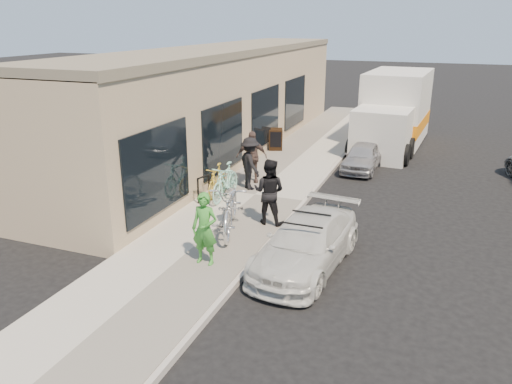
% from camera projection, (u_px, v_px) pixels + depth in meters
% --- Properties ---
extents(ground, '(120.00, 120.00, 0.00)m').
position_uv_depth(ground, '(287.00, 248.00, 11.99)').
color(ground, black).
rests_on(ground, ground).
extents(sidewalk, '(3.00, 34.00, 0.15)m').
position_uv_depth(sidewalk, '(255.00, 197.00, 15.29)').
color(sidewalk, '#A6A095').
rests_on(sidewalk, ground).
extents(curb, '(0.12, 34.00, 0.13)m').
position_uv_depth(curb, '(304.00, 203.00, 14.77)').
color(curb, '#A29B94').
rests_on(curb, ground).
extents(storefront, '(3.60, 20.00, 4.22)m').
position_uv_depth(storefront, '(225.00, 101.00, 20.13)').
color(storefront, tan).
rests_on(storefront, ground).
extents(bike_rack, '(0.17, 0.54, 0.78)m').
position_uv_depth(bike_rack, '(204.00, 186.00, 14.55)').
color(bike_rack, black).
rests_on(bike_rack, sidewalk).
extents(sandwich_board, '(0.70, 0.70, 0.90)m').
position_uv_depth(sandwich_board, '(276.00, 140.00, 20.25)').
color(sandwich_board, '#311C0D').
rests_on(sandwich_board, sidewalk).
extents(sedan_white, '(1.94, 3.99, 1.16)m').
position_uv_depth(sedan_white, '(307.00, 243.00, 10.96)').
color(sedan_white, silver).
rests_on(sedan_white, ground).
extents(sedan_silver, '(1.27, 2.94, 0.99)m').
position_uv_depth(sedan_silver, '(362.00, 157.00, 18.14)').
color(sedan_silver, '#9F9FA4').
rests_on(sedan_silver, ground).
extents(moving_truck, '(2.76, 6.51, 3.13)m').
position_uv_depth(moving_truck, '(394.00, 114.00, 21.42)').
color(moving_truck, silver).
rests_on(moving_truck, ground).
extents(tandem_bike, '(1.61, 2.64, 1.31)m').
position_uv_depth(tandem_bike, '(231.00, 206.00, 12.44)').
color(tandem_bike, silver).
rests_on(tandem_bike, sidewalk).
extents(woman_rider, '(0.59, 0.39, 1.61)m').
position_uv_depth(woman_rider, '(205.00, 229.00, 10.70)').
color(woman_rider, '#35882D').
rests_on(woman_rider, sidewalk).
extents(man_standing, '(0.84, 0.66, 1.73)m').
position_uv_depth(man_standing, '(269.00, 192.00, 12.84)').
color(man_standing, black).
rests_on(man_standing, sidewalk).
extents(cruiser_bike_a, '(0.51, 1.77, 1.06)m').
position_uv_depth(cruiser_bike_a, '(225.00, 182.00, 14.73)').
color(cruiser_bike_a, '#93DBC8').
rests_on(cruiser_bike_a, sidewalk).
extents(cruiser_bike_b, '(0.77, 1.65, 0.83)m').
position_uv_depth(cruiser_bike_b, '(227.00, 179.00, 15.37)').
color(cruiser_bike_b, '#93DBC8').
rests_on(cruiser_bike_b, sidewalk).
extents(cruiser_bike_c, '(0.63, 1.59, 0.93)m').
position_uv_depth(cruiser_bike_c, '(217.00, 180.00, 15.07)').
color(cruiser_bike_c, gold).
rests_on(cruiser_bike_c, sidewalk).
extents(bystander_a, '(1.19, 1.18, 1.65)m').
position_uv_depth(bystander_a, '(250.00, 163.00, 15.53)').
color(bystander_a, black).
rests_on(bystander_a, sidewalk).
extents(bystander_b, '(1.07, 0.78, 1.69)m').
position_uv_depth(bystander_b, '(252.00, 157.00, 16.20)').
color(bystander_b, '#513E3A').
rests_on(bystander_b, sidewalk).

